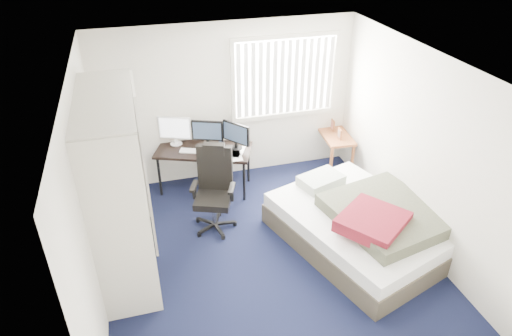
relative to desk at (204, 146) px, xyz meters
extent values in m
plane|color=black|center=(0.47, -1.75, -0.74)|extent=(4.20, 4.20, 0.00)
plane|color=silver|center=(0.47, 0.35, 0.51)|extent=(4.00, 0.00, 4.00)
plane|color=silver|center=(0.47, -3.85, 0.51)|extent=(4.00, 0.00, 4.00)
plane|color=silver|center=(-1.53, -1.75, 0.51)|extent=(0.00, 4.20, 4.20)
plane|color=silver|center=(2.47, -1.75, 0.51)|extent=(0.00, 4.20, 4.20)
plane|color=white|center=(0.47, -1.75, 1.76)|extent=(4.20, 4.20, 0.00)
cube|color=white|center=(1.37, 0.33, 0.86)|extent=(1.60, 0.02, 1.20)
cube|color=beige|center=(1.37, 0.30, 1.49)|extent=(1.72, 0.06, 0.06)
cube|color=beige|center=(1.37, 0.30, 0.23)|extent=(1.72, 0.06, 0.06)
cube|color=white|center=(1.37, 0.27, 0.86)|extent=(1.60, 0.04, 1.16)
cube|color=beige|center=(-1.23, -2.35, 0.36)|extent=(0.60, 0.04, 2.20)
cube|color=beige|center=(-1.23, -0.55, 0.36)|extent=(0.60, 0.04, 2.20)
cube|color=beige|center=(-1.23, -1.45, 1.46)|extent=(0.60, 1.80, 0.04)
cube|color=beige|center=(-1.23, -1.45, 1.08)|extent=(0.56, 1.74, 0.03)
cylinder|color=silver|center=(-1.23, -1.45, 0.96)|extent=(0.03, 1.72, 0.03)
cube|color=#26262B|center=(-1.23, -1.55, 0.51)|extent=(0.38, 1.10, 0.90)
cube|color=beige|center=(-0.91, -1.00, 0.36)|extent=(0.03, 0.90, 2.20)
cube|color=white|center=(-1.23, -1.90, 1.22)|extent=(0.38, 0.30, 0.24)
cube|color=gray|center=(-1.23, -1.40, 1.21)|extent=(0.34, 0.28, 0.22)
cube|color=black|center=(-0.01, -0.02, -0.06)|extent=(1.56, 1.14, 0.04)
cylinder|color=black|center=(-0.72, -0.03, -0.41)|extent=(0.04, 0.04, 0.66)
cylinder|color=black|center=(-0.51, 0.47, -0.41)|extent=(0.04, 0.04, 0.66)
cylinder|color=black|center=(0.49, -0.52, -0.41)|extent=(0.04, 0.04, 0.66)
cylinder|color=black|center=(0.69, -0.01, -0.41)|extent=(0.04, 0.04, 0.66)
cube|color=white|center=(-0.39, 0.25, 0.24)|extent=(0.48, 0.21, 0.36)
cube|color=white|center=(-0.39, 0.25, 0.24)|extent=(0.42, 0.17, 0.31)
cube|color=black|center=(0.07, 0.07, 0.22)|extent=(0.46, 0.21, 0.32)
cube|color=#1E2838|center=(0.07, 0.07, 0.22)|extent=(0.40, 0.17, 0.27)
cube|color=black|center=(0.47, -0.14, 0.22)|extent=(0.46, 0.21, 0.32)
cube|color=#1E2838|center=(0.47, -0.14, 0.22)|extent=(0.40, 0.17, 0.27)
cube|color=white|center=(-0.18, -0.06, -0.03)|extent=(0.42, 0.28, 0.02)
cube|color=black|center=(0.08, -0.16, -0.02)|extent=(0.09, 0.12, 0.02)
cylinder|color=silver|center=(0.23, -0.17, 0.04)|extent=(0.08, 0.08, 0.16)
cube|color=white|center=(-0.01, -0.02, -0.04)|extent=(0.38, 0.37, 0.00)
cube|color=black|center=(-0.08, -1.06, -0.68)|extent=(0.74, 0.74, 0.11)
cylinder|color=silver|center=(-0.08, -1.06, -0.48)|extent=(0.06, 0.06, 0.38)
cube|color=black|center=(-0.08, -1.06, -0.27)|extent=(0.61, 0.61, 0.09)
cube|color=black|center=(0.00, -0.86, 0.11)|extent=(0.47, 0.26, 0.66)
cube|color=black|center=(0.00, -0.86, 0.40)|extent=(0.31, 0.21, 0.15)
cube|color=black|center=(-0.32, -0.96, -0.07)|extent=(0.16, 0.27, 0.04)
cube|color=black|center=(0.16, -1.15, -0.07)|extent=(0.16, 0.27, 0.04)
cube|color=white|center=(0.19, 0.09, -0.48)|extent=(0.37, 0.32, 0.03)
cylinder|color=white|center=(0.09, -0.01, -0.62)|extent=(0.04, 0.04, 0.24)
cylinder|color=white|center=(0.05, 0.16, -0.62)|extent=(0.04, 0.04, 0.24)
cylinder|color=white|center=(0.33, 0.03, -0.62)|extent=(0.04, 0.04, 0.24)
cylinder|color=white|center=(0.29, 0.20, -0.62)|extent=(0.04, 0.04, 0.24)
cube|color=brown|center=(2.22, 0.10, -0.15)|extent=(0.51, 0.92, 0.04)
cube|color=brown|center=(2.01, -0.29, -0.45)|extent=(0.04, 0.04, 0.57)
cube|color=brown|center=(2.07, 0.51, -0.45)|extent=(0.04, 0.04, 0.57)
cube|color=brown|center=(2.37, -0.32, -0.45)|extent=(0.04, 0.04, 0.57)
cube|color=brown|center=(2.43, 0.48, -0.45)|extent=(0.04, 0.04, 0.57)
cube|color=brown|center=(2.20, -0.10, -0.04)|extent=(0.03, 0.14, 0.18)
cube|color=brown|center=(2.23, 0.23, -0.04)|extent=(0.03, 0.14, 0.18)
cube|color=#423C30|center=(1.72, -1.88, -0.60)|extent=(2.24, 2.60, 0.29)
cube|color=white|center=(1.72, -1.88, -0.37)|extent=(2.19, 2.55, 0.20)
cube|color=#B2B9AA|center=(1.47, -1.10, -0.20)|extent=(0.69, 0.57, 0.14)
cube|color=#3F4232|center=(1.94, -2.07, -0.19)|extent=(1.49, 1.59, 0.18)
cube|color=#5B0F1D|center=(1.64, -2.28, -0.10)|extent=(1.02, 1.01, 0.16)
cube|color=tan|center=(-1.18, -1.75, -0.59)|extent=(0.40, 0.31, 0.29)
camera|label=1|loc=(-0.91, -6.11, 3.26)|focal=32.00mm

